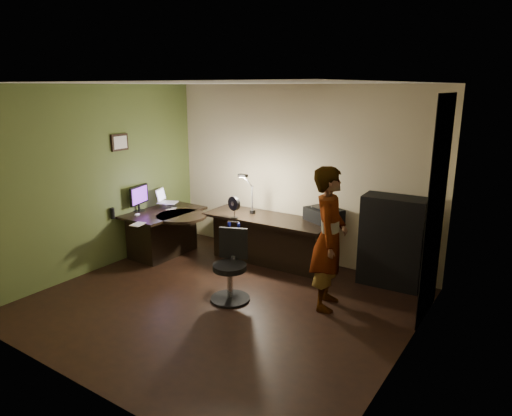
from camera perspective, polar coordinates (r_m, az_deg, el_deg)
The scene contains 27 objects.
floor at distance 5.92m, azimuth -4.52°, elevation -11.86°, with size 4.50×4.00×0.01m, color black.
ceiling at distance 5.29m, azimuth -5.14°, elevation 15.35°, with size 4.50×4.00×0.01m, color silver.
wall_back at distance 7.09m, azimuth 5.31°, elevation 4.22°, with size 4.50×0.01×2.70m, color #C3B48D.
wall_front at distance 4.14m, azimuth -22.34°, elevation -4.71°, with size 4.50×0.01×2.70m, color #C3B48D.
wall_left at distance 7.05m, azimuth -19.37°, elevation 3.37°, with size 0.01×4.00×2.70m, color #C3B48D.
wall_right at distance 4.46m, azimuth 18.58°, elevation -2.98°, with size 0.01×4.00×2.70m, color #C3B48D.
green_wall_overlay at distance 7.04m, azimuth -19.30°, elevation 3.35°, with size 0.00×4.00×2.70m, color #51622D.
arched_doorway at distance 5.56m, azimuth 21.58°, elevation -0.32°, with size 0.01×0.90×2.60m, color black.
french_door at distance 4.07m, azimuth 15.86°, elevation -9.01°, with size 0.02×0.92×2.10m, color white.
framed_picture at distance 7.22m, azimuth -16.70°, elevation 7.87°, with size 0.04×0.30×0.25m, color black.
desk_left at distance 7.54m, azimuth -11.37°, elevation -3.09°, with size 0.78×1.26×0.73m, color black.
desk_right at distance 7.04m, azimuth 1.39°, elevation -4.06°, with size 1.98×0.69×0.74m, color black.
cabinet at distance 6.48m, azimuth 16.68°, elevation -4.02°, with size 0.83×0.42×1.25m, color black.
laptop_stand at distance 7.64m, azimuth -10.95°, elevation 0.31°, with size 0.23×0.19×0.09m, color silver.
laptop at distance 7.61m, azimuth -11.01°, elevation 1.44°, with size 0.32×0.30×0.22m, color silver.
monitor at distance 7.53m, azimuth -14.46°, elevation 0.71°, with size 0.09×0.46×0.31m, color black.
mouse at distance 7.31m, azimuth -14.64°, elevation -0.81°, with size 0.07×0.10×0.04m, color silver.
phone at distance 7.68m, azimuth -9.73°, elevation 0.11°, with size 0.06×0.12×0.01m, color black.
pen at distance 7.55m, azimuth -10.85°, elevation -0.20°, with size 0.01×0.14×0.01m, color black.
speaker at distance 7.24m, azimuth -17.49°, elevation -0.64°, with size 0.07×0.07×0.17m, color black.
notepad at distance 6.85m, azimuth -14.55°, elevation -1.99°, with size 0.16×0.22×0.01m, color silver.
desk_fan at distance 6.85m, azimuth -2.71°, elevation 0.11°, with size 0.22×0.12×0.34m, color black.
headphones at distance 6.42m, azimuth -2.78°, elevation -2.04°, with size 0.21×0.09×0.10m, color #0B118C.
printer at distance 6.76m, azimuth 8.48°, elevation -0.77°, with size 0.50×0.39×0.22m, color black.
desk_lamp at distance 7.02m, azimuth -0.46°, elevation 2.06°, with size 0.17×0.32×0.71m, color black.
office_chair at distance 5.82m, azimuth -3.31°, elevation -7.36°, with size 0.51×0.51×0.91m, color black.
person at distance 5.59m, azimuth 9.13°, elevation -3.80°, with size 0.63×0.42×1.77m, color #D8A88C.
Camera 1 is at (3.30, -4.13, 2.67)m, focal length 32.00 mm.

